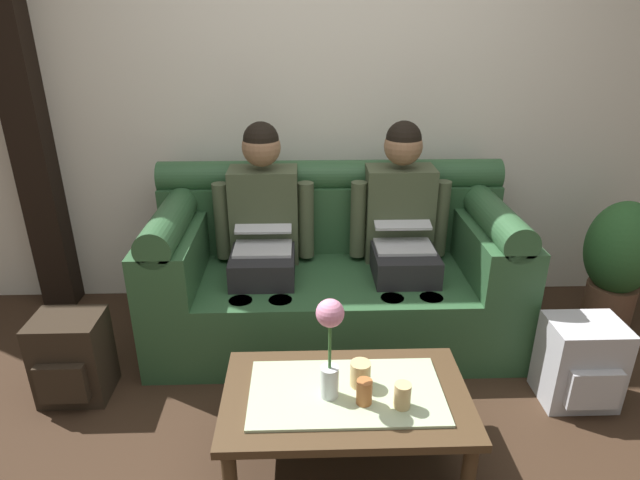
# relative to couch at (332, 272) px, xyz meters

# --- Properties ---
(back_wall_patterned) EXTENTS (6.00, 0.12, 2.90)m
(back_wall_patterned) POSITION_rel_couch_xyz_m (0.00, 0.53, 1.07)
(back_wall_patterned) COLOR silver
(back_wall_patterned) RESTS_ON ground_plane
(timber_pillar) EXTENTS (0.20, 0.20, 2.90)m
(timber_pillar) POSITION_rel_couch_xyz_m (-1.75, 0.41, 1.07)
(timber_pillar) COLOR black
(timber_pillar) RESTS_ON ground_plane
(couch) EXTENTS (1.99, 0.88, 0.96)m
(couch) POSITION_rel_couch_xyz_m (0.00, 0.00, 0.00)
(couch) COLOR #2D5633
(couch) RESTS_ON ground_plane
(person_left) EXTENTS (0.56, 0.67, 1.22)m
(person_left) POSITION_rel_couch_xyz_m (-0.38, -0.00, 0.28)
(person_left) COLOR #232326
(person_left) RESTS_ON ground_plane
(person_right) EXTENTS (0.56, 0.67, 1.22)m
(person_right) POSITION_rel_couch_xyz_m (0.38, -0.00, 0.28)
(person_right) COLOR #232326
(person_right) RESTS_ON ground_plane
(coffee_table) EXTENTS (0.99, 0.59, 0.36)m
(coffee_table) POSITION_rel_couch_xyz_m (0.00, -1.02, -0.06)
(coffee_table) COLOR #47331E
(coffee_table) RESTS_ON ground_plane
(flower_vase) EXTENTS (0.11, 0.11, 0.43)m
(flower_vase) POSITION_rel_couch_xyz_m (-0.07, -1.05, 0.25)
(flower_vase) COLOR silver
(flower_vase) RESTS_ON coffee_table
(cup_near_left) EXTENTS (0.08, 0.08, 0.11)m
(cup_near_left) POSITION_rel_couch_xyz_m (0.06, -0.99, 0.04)
(cup_near_left) COLOR #DBB77A
(cup_near_left) RESTS_ON coffee_table
(cup_near_right) EXTENTS (0.06, 0.06, 0.10)m
(cup_near_right) POSITION_rel_couch_xyz_m (0.21, -1.12, 0.04)
(cup_near_right) COLOR #DBB77A
(cup_near_right) RESTS_ON coffee_table
(cup_far_center) EXTENTS (0.06, 0.06, 0.10)m
(cup_far_center) POSITION_rel_couch_xyz_m (0.06, -1.09, 0.04)
(cup_far_center) COLOR #B26633
(cup_far_center) RESTS_ON coffee_table
(backpack_left) EXTENTS (0.32, 0.30, 0.43)m
(backpack_left) POSITION_rel_couch_xyz_m (-1.29, -0.56, -0.16)
(backpack_left) COLOR #2D2319
(backpack_left) RESTS_ON ground_plane
(backpack_right) EXTENTS (0.34, 0.31, 0.43)m
(backpack_right) POSITION_rel_couch_xyz_m (1.15, -0.68, -0.16)
(backpack_right) COLOR #B7B7BC
(backpack_right) RESTS_ON ground_plane
(potted_plant) EXTENTS (0.40, 0.40, 0.78)m
(potted_plant) POSITION_rel_couch_xyz_m (1.67, 0.01, 0.06)
(potted_plant) COLOR brown
(potted_plant) RESTS_ON ground_plane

